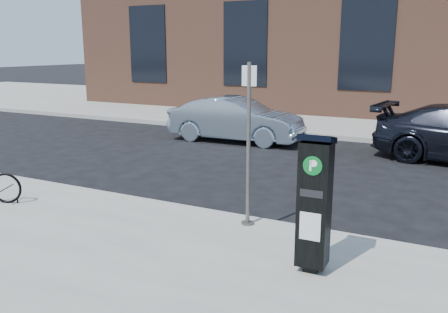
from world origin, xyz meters
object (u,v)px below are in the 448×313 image
Objects in this scene: bike_rack at (6,188)px; car_silver at (236,119)px; sign_pole at (248,147)px; parking_kiosk at (314,202)px.

bike_rack is 0.13× the size of car_silver.
bike_rack is at bearing 171.78° from car_silver.
bike_rack is 7.74m from car_silver.
sign_pole is 0.60× the size of car_silver.
bike_rack is (-5.58, 0.10, -0.62)m from parking_kiosk.
car_silver is at bearing 105.36° from sign_pole.
parking_kiosk is 0.70× the size of sign_pole.
sign_pole is 7.55m from car_silver.
bike_rack is at bearing -178.43° from sign_pole.
sign_pole is at bearing -10.21° from bike_rack.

